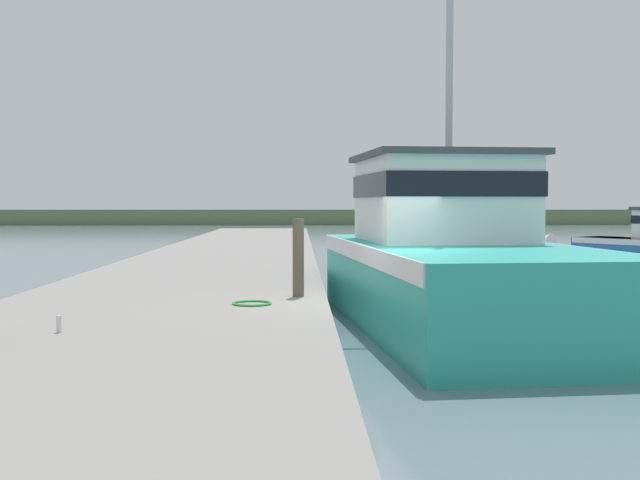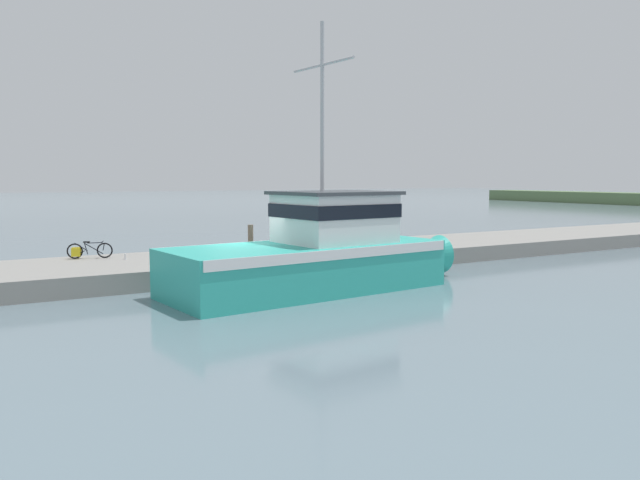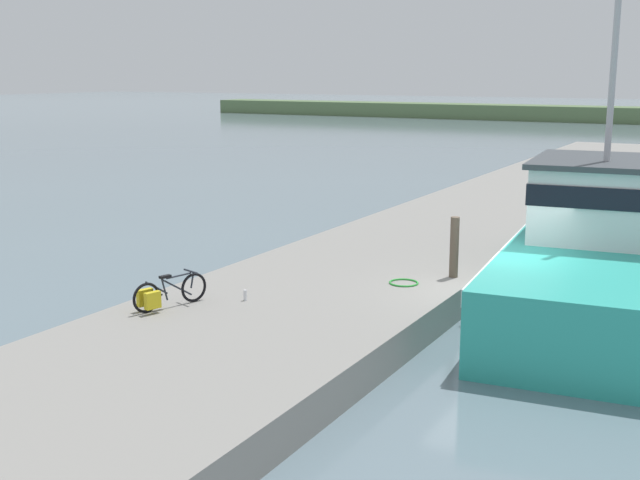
{
  "view_description": "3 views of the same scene",
  "coord_description": "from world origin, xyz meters",
  "px_view_note": "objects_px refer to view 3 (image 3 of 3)",
  "views": [
    {
      "loc": [
        -1.31,
        -13.42,
        2.38
      ],
      "look_at": [
        -0.96,
        0.05,
        1.76
      ],
      "focal_mm": 45.0,
      "sensor_mm": 36.0,
      "label": 1
    },
    {
      "loc": [
        20.01,
        -8.64,
        3.85
      ],
      "look_at": [
        0.44,
        2.84,
        1.58
      ],
      "focal_mm": 35.0,
      "sensor_mm": 36.0,
      "label": 2
    },
    {
      "loc": [
        4.6,
        -16.2,
        5.3
      ],
      "look_at": [
        -3.78,
        -1.02,
        1.67
      ],
      "focal_mm": 45.0,
      "sensor_mm": 36.0,
      "label": 3
    }
  ],
  "objects_px": {
    "water_bottle_on_curb": "(245,295)",
    "mooring_post": "(454,247)",
    "fishing_boat_main": "(599,254)",
    "bicycle_touring": "(163,294)"
  },
  "relations": [
    {
      "from": "fishing_boat_main",
      "to": "bicycle_touring",
      "type": "height_order",
      "value": "fishing_boat_main"
    },
    {
      "from": "fishing_boat_main",
      "to": "bicycle_touring",
      "type": "xyz_separation_m",
      "value": [
        -7.13,
        -6.42,
        -0.3
      ]
    },
    {
      "from": "mooring_post",
      "to": "water_bottle_on_curb",
      "type": "distance_m",
      "value": 5.02
    },
    {
      "from": "bicycle_touring",
      "to": "mooring_post",
      "type": "height_order",
      "value": "mooring_post"
    },
    {
      "from": "fishing_boat_main",
      "to": "mooring_post",
      "type": "relative_size",
      "value": 8.22
    },
    {
      "from": "bicycle_touring",
      "to": "fishing_boat_main",
      "type": "bearing_deg",
      "value": 59.53
    },
    {
      "from": "bicycle_touring",
      "to": "water_bottle_on_curb",
      "type": "xyz_separation_m",
      "value": [
        1.08,
        1.28,
        -0.2
      ]
    },
    {
      "from": "fishing_boat_main",
      "to": "mooring_post",
      "type": "height_order",
      "value": "fishing_boat_main"
    },
    {
      "from": "fishing_boat_main",
      "to": "mooring_post",
      "type": "distance_m",
      "value": 3.21
    },
    {
      "from": "water_bottle_on_curb",
      "to": "mooring_post",
      "type": "bearing_deg",
      "value": 51.67
    }
  ]
}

